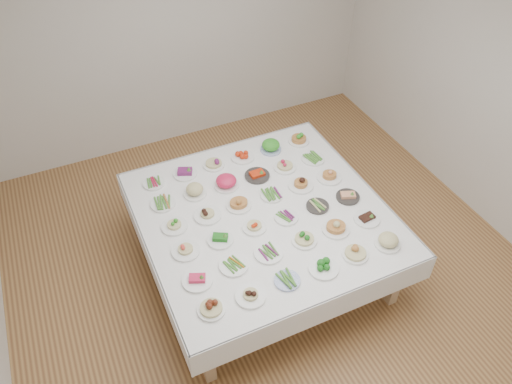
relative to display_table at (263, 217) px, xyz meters
name	(u,v)px	position (x,y,z in m)	size (l,w,h in m)	color
room_envelope	(269,113)	(0.04, 0.00, 1.15)	(5.02, 5.02, 2.81)	#A77B45
display_table	(263,217)	(0.00, 0.00, 0.00)	(2.22, 2.22, 0.75)	white
dish_0	(211,306)	(-0.82, -0.80, 0.13)	(0.21, 0.21, 0.13)	white
dish_1	(251,293)	(-0.49, -0.82, 0.12)	(0.24, 0.24, 0.12)	white
dish_2	(287,280)	(-0.16, -0.80, 0.09)	(0.21, 0.21, 0.05)	#4C66B2
dish_3	(324,265)	(0.17, -0.82, 0.12)	(0.25, 0.25, 0.11)	white
dish_4	(356,251)	(0.49, -0.80, 0.13)	(0.23, 0.23, 0.13)	white
dish_5	(388,240)	(0.81, -0.82, 0.13)	(0.23, 0.23, 0.14)	white
dish_6	(197,279)	(-0.82, -0.50, 0.10)	(0.25, 0.25, 0.10)	white
dish_7	(234,265)	(-0.49, -0.48, 0.09)	(0.24, 0.24, 0.05)	white
dish_8	(269,252)	(-0.17, -0.48, 0.09)	(0.25, 0.25, 0.06)	white
dish_9	(305,237)	(0.17, -0.48, 0.13)	(0.22, 0.22, 0.13)	white
dish_10	(336,225)	(0.49, -0.48, 0.13)	(0.24, 0.24, 0.14)	white
dish_11	(367,217)	(0.82, -0.49, 0.10)	(0.23, 0.23, 0.09)	white
dish_12	(185,248)	(-0.80, -0.16, 0.12)	(0.24, 0.24, 0.12)	white
dish_13	(220,238)	(-0.49, -0.16, 0.10)	(0.23, 0.23, 0.10)	white
dish_14	(254,225)	(-0.16, -0.15, 0.11)	(0.21, 0.21, 0.10)	white
dish_15	(286,217)	(0.16, -0.16, 0.09)	(0.22, 0.22, 0.05)	white
dish_16	(318,206)	(0.49, -0.15, 0.09)	(0.21, 0.21, 0.05)	#2E2B29
dish_17	(348,195)	(0.82, -0.17, 0.10)	(0.22, 0.22, 0.09)	#2E2B29
dish_18	(174,223)	(-0.80, 0.16, 0.12)	(0.23, 0.23, 0.12)	white
dish_19	(207,212)	(-0.48, 0.16, 0.13)	(0.25, 0.25, 0.13)	white
dish_20	(239,201)	(-0.17, 0.16, 0.13)	(0.23, 0.23, 0.14)	white
dish_21	(272,194)	(0.17, 0.16, 0.09)	(0.21, 0.21, 0.06)	white
dish_22	(301,182)	(0.49, 0.17, 0.13)	(0.24, 0.24, 0.13)	white
dish_23	(330,174)	(0.81, 0.16, 0.13)	(0.24, 0.24, 0.14)	white
dish_24	(163,203)	(-0.81, 0.48, 0.09)	(0.23, 0.23, 0.06)	white
dish_25	(195,190)	(-0.49, 0.49, 0.12)	(0.22, 0.22, 0.12)	white
dish_26	(226,180)	(-0.17, 0.48, 0.14)	(0.27, 0.27, 0.15)	white
dish_27	(257,173)	(0.17, 0.48, 0.11)	(0.25, 0.25, 0.11)	#2E2B29
dish_28	(285,164)	(0.48, 0.48, 0.13)	(0.23, 0.23, 0.13)	white
dish_29	(313,158)	(0.81, 0.48, 0.09)	(0.24, 0.24, 0.06)	white
dish_30	(154,183)	(-0.80, 0.81, 0.09)	(0.21, 0.21, 0.05)	white
dish_31	(185,172)	(-0.48, 0.81, 0.11)	(0.24, 0.24, 0.10)	white
dish_32	(214,161)	(-0.17, 0.82, 0.13)	(0.23, 0.23, 0.13)	white
dish_33	(243,155)	(0.15, 0.81, 0.11)	(0.24, 0.24, 0.10)	white
dish_34	(271,145)	(0.48, 0.81, 0.13)	(0.22, 0.22, 0.14)	#4C66B2
dish_35	(299,137)	(0.82, 0.82, 0.14)	(0.23, 0.22, 0.14)	white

